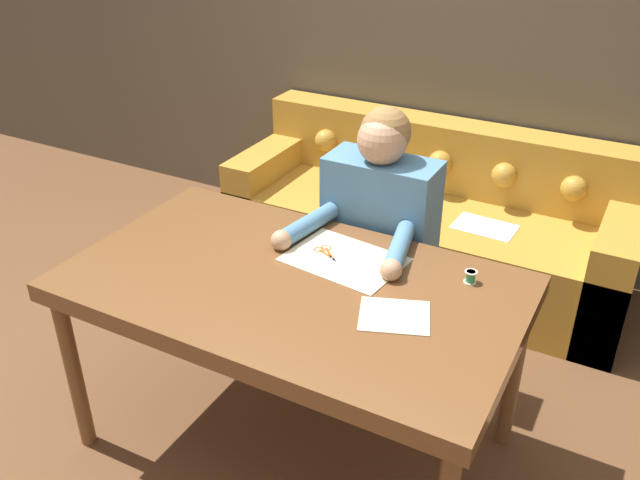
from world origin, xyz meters
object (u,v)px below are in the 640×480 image
(dining_table, at_px, (292,296))
(thread_spool, at_px, (470,277))
(person, at_px, (378,246))
(scissors, at_px, (328,255))
(couch, at_px, (428,224))

(dining_table, height_order, thread_spool, thread_spool)
(dining_table, xyz_separation_m, person, (0.07, 0.59, -0.07))
(scissors, relative_size, thread_spool, 4.64)
(dining_table, distance_m, person, 0.59)
(scissors, bearing_deg, couch, 92.11)
(dining_table, height_order, couch, couch)
(dining_table, relative_size, person, 1.29)
(person, height_order, scissors, person)
(scissors, xyz_separation_m, thread_spool, (0.52, 0.07, 0.02))
(thread_spool, bearing_deg, couch, 115.16)
(person, distance_m, scissors, 0.41)
(dining_table, xyz_separation_m, couch, (-0.01, 1.49, -0.40))
(couch, relative_size, thread_spool, 47.96)
(person, height_order, thread_spool, person)
(person, bearing_deg, thread_spool, -32.43)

